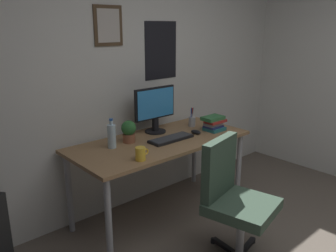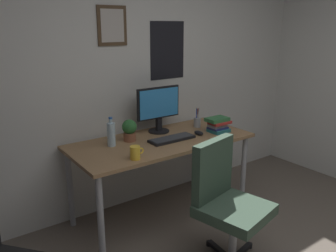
{
  "view_description": "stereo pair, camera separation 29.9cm",
  "coord_description": "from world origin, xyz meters",
  "px_view_note": "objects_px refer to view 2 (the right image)",
  "views": [
    {
      "loc": [
        -1.94,
        -0.55,
        1.74
      ],
      "look_at": [
        -0.03,
        1.6,
        0.9
      ],
      "focal_mm": 37.03,
      "sensor_mm": 36.0,
      "label": 1
    },
    {
      "loc": [
        -1.71,
        -0.74,
        1.74
      ],
      "look_at": [
        -0.03,
        1.6,
        0.9
      ],
      "focal_mm": 37.03,
      "sensor_mm": 36.0,
      "label": 2
    }
  ],
  "objects_px": {
    "computer_mouse": "(199,133)",
    "coffee_mug_near": "(135,153)",
    "keyboard": "(172,139)",
    "pen_cup": "(197,122)",
    "potted_plant": "(129,130)",
    "monitor": "(159,108)",
    "book_stack_left": "(218,125)",
    "water_bottle": "(111,134)",
    "office_chair": "(226,198)"
  },
  "relations": [
    {
      "from": "monitor",
      "to": "potted_plant",
      "type": "xyz_separation_m",
      "value": [
        -0.37,
        -0.08,
        -0.13
      ]
    },
    {
      "from": "water_bottle",
      "to": "coffee_mug_near",
      "type": "xyz_separation_m",
      "value": [
        0.01,
        -0.38,
        -0.05
      ]
    },
    {
      "from": "coffee_mug_near",
      "to": "book_stack_left",
      "type": "bearing_deg",
      "value": 8.45
    },
    {
      "from": "monitor",
      "to": "coffee_mug_near",
      "type": "height_order",
      "value": "monitor"
    },
    {
      "from": "monitor",
      "to": "keyboard",
      "type": "height_order",
      "value": "monitor"
    },
    {
      "from": "potted_plant",
      "to": "book_stack_left",
      "type": "bearing_deg",
      "value": -17.44
    },
    {
      "from": "computer_mouse",
      "to": "coffee_mug_near",
      "type": "height_order",
      "value": "coffee_mug_near"
    },
    {
      "from": "keyboard",
      "to": "pen_cup",
      "type": "height_order",
      "value": "pen_cup"
    },
    {
      "from": "keyboard",
      "to": "computer_mouse",
      "type": "xyz_separation_m",
      "value": [
        0.3,
        -0.02,
        0.01
      ]
    },
    {
      "from": "water_bottle",
      "to": "coffee_mug_near",
      "type": "bearing_deg",
      "value": -88.46
    },
    {
      "from": "keyboard",
      "to": "potted_plant",
      "type": "xyz_separation_m",
      "value": [
        -0.32,
        0.2,
        0.09
      ]
    },
    {
      "from": "book_stack_left",
      "to": "keyboard",
      "type": "bearing_deg",
      "value": 173.62
    },
    {
      "from": "office_chair",
      "to": "computer_mouse",
      "type": "distance_m",
      "value": 0.87
    },
    {
      "from": "monitor",
      "to": "water_bottle",
      "type": "bearing_deg",
      "value": -169.18
    },
    {
      "from": "office_chair",
      "to": "computer_mouse",
      "type": "xyz_separation_m",
      "value": [
        0.37,
        0.75,
        0.24
      ]
    },
    {
      "from": "coffee_mug_near",
      "to": "potted_plant",
      "type": "bearing_deg",
      "value": 66.18
    },
    {
      "from": "computer_mouse",
      "to": "coffee_mug_near",
      "type": "xyz_separation_m",
      "value": [
        -0.8,
        -0.19,
        0.03
      ]
    },
    {
      "from": "computer_mouse",
      "to": "coffee_mug_near",
      "type": "bearing_deg",
      "value": -166.69
    },
    {
      "from": "keyboard",
      "to": "book_stack_left",
      "type": "height_order",
      "value": "book_stack_left"
    },
    {
      "from": "office_chair",
      "to": "water_bottle",
      "type": "bearing_deg",
      "value": 114.74
    },
    {
      "from": "coffee_mug_near",
      "to": "pen_cup",
      "type": "height_order",
      "value": "pen_cup"
    },
    {
      "from": "monitor",
      "to": "water_bottle",
      "type": "relative_size",
      "value": 1.82
    },
    {
      "from": "monitor",
      "to": "book_stack_left",
      "type": "height_order",
      "value": "monitor"
    },
    {
      "from": "keyboard",
      "to": "book_stack_left",
      "type": "xyz_separation_m",
      "value": [
        0.51,
        -0.06,
        0.06
      ]
    },
    {
      "from": "potted_plant",
      "to": "pen_cup",
      "type": "relative_size",
      "value": 0.98
    },
    {
      "from": "pen_cup",
      "to": "office_chair",
      "type": "bearing_deg",
      "value": -118.99
    },
    {
      "from": "keyboard",
      "to": "coffee_mug_near",
      "type": "distance_m",
      "value": 0.54
    },
    {
      "from": "keyboard",
      "to": "pen_cup",
      "type": "distance_m",
      "value": 0.49
    },
    {
      "from": "office_chair",
      "to": "potted_plant",
      "type": "bearing_deg",
      "value": 104.1
    },
    {
      "from": "pen_cup",
      "to": "book_stack_left",
      "type": "relative_size",
      "value": 0.88
    },
    {
      "from": "office_chair",
      "to": "keyboard",
      "type": "xyz_separation_m",
      "value": [
        0.07,
        0.77,
        0.24
      ]
    },
    {
      "from": "keyboard",
      "to": "book_stack_left",
      "type": "bearing_deg",
      "value": -6.38
    },
    {
      "from": "book_stack_left",
      "to": "computer_mouse",
      "type": "bearing_deg",
      "value": 169.3
    },
    {
      "from": "monitor",
      "to": "keyboard",
      "type": "distance_m",
      "value": 0.37
    },
    {
      "from": "computer_mouse",
      "to": "potted_plant",
      "type": "height_order",
      "value": "potted_plant"
    },
    {
      "from": "monitor",
      "to": "computer_mouse",
      "type": "relative_size",
      "value": 4.18
    },
    {
      "from": "computer_mouse",
      "to": "pen_cup",
      "type": "bearing_deg",
      "value": 53.12
    },
    {
      "from": "monitor",
      "to": "keyboard",
      "type": "relative_size",
      "value": 1.07
    },
    {
      "from": "monitor",
      "to": "pen_cup",
      "type": "bearing_deg",
      "value": -12.82
    },
    {
      "from": "water_bottle",
      "to": "book_stack_left",
      "type": "distance_m",
      "value": 1.04
    },
    {
      "from": "pen_cup",
      "to": "water_bottle",
      "type": "bearing_deg",
      "value": -179.18
    },
    {
      "from": "computer_mouse",
      "to": "water_bottle",
      "type": "xyz_separation_m",
      "value": [
        -0.81,
        0.19,
        0.09
      ]
    },
    {
      "from": "monitor",
      "to": "coffee_mug_near",
      "type": "distance_m",
      "value": 0.76
    },
    {
      "from": "office_chair",
      "to": "pen_cup",
      "type": "xyz_separation_m",
      "value": [
        0.53,
        0.96,
        0.28
      ]
    },
    {
      "from": "office_chair",
      "to": "book_stack_left",
      "type": "height_order",
      "value": "office_chair"
    },
    {
      "from": "office_chair",
      "to": "coffee_mug_near",
      "type": "height_order",
      "value": "office_chair"
    },
    {
      "from": "computer_mouse",
      "to": "potted_plant",
      "type": "xyz_separation_m",
      "value": [
        -0.62,
        0.22,
        0.09
      ]
    },
    {
      "from": "potted_plant",
      "to": "pen_cup",
      "type": "bearing_deg",
      "value": -0.96
    },
    {
      "from": "coffee_mug_near",
      "to": "pen_cup",
      "type": "relative_size",
      "value": 0.58
    },
    {
      "from": "office_chair",
      "to": "monitor",
      "type": "relative_size",
      "value": 2.07
    }
  ]
}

